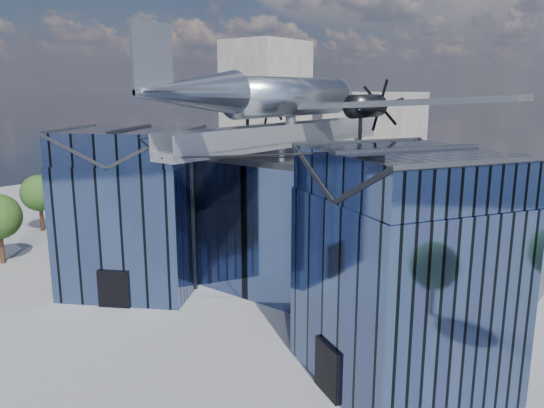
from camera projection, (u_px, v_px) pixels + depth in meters
The scene contains 4 objects.
ground_plane at pixel (253, 318), 34.33m from camera, with size 120.00×120.00×0.00m, color gray.
museum at pixel (305, 218), 37.63m from camera, with size 32.88×24.50×17.60m.
bg_towers at pixel (506, 124), 70.19m from camera, with size 77.00×24.50×26.00m.
tree_side_w at pixel (39, 193), 54.57m from camera, with size 4.53×4.53×5.89m.
Camera 1 is at (20.66, -24.43, 14.51)m, focal length 35.00 mm.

